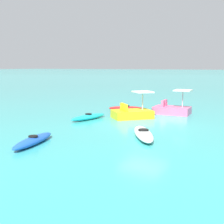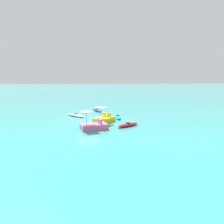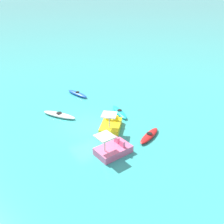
% 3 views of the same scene
% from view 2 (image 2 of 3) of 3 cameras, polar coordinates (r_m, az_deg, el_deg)
% --- Properties ---
extents(ground_plane, '(600.00, 600.00, 0.00)m').
position_cam_2_polar(ground_plane, '(22.58, -6.81, -2.33)').
color(ground_plane, '#38ADA8').
extents(kayak_red, '(1.66, 2.69, 0.37)m').
position_cam_2_polar(kayak_red, '(19.33, 4.61, -3.72)').
color(kayak_red, red).
rests_on(kayak_red, ground_plane).
extents(kayak_white, '(3.13, 2.37, 0.37)m').
position_cam_2_polar(kayak_white, '(25.08, -10.48, -0.90)').
color(kayak_white, white).
rests_on(kayak_white, ground_plane).
extents(kayak_cyan, '(2.86, 1.13, 0.37)m').
position_cam_2_polar(kayak_cyan, '(23.60, 1.63, -1.38)').
color(kayak_cyan, '#19B7C6').
rests_on(kayak_cyan, ground_plane).
extents(kayak_blue, '(2.91, 1.27, 0.37)m').
position_cam_2_polar(kayak_blue, '(28.95, -4.26, 0.53)').
color(kayak_blue, blue).
rests_on(kayak_blue, ground_plane).
extents(pedal_boat_yellow, '(2.78, 2.73, 1.68)m').
position_cam_2_polar(pedal_boat_yellow, '(21.29, -2.32, -2.04)').
color(pedal_boat_yellow, yellow).
rests_on(pedal_boat_yellow, ground_plane).
extents(pedal_boat_pink, '(1.69, 2.55, 1.68)m').
position_cam_2_polar(pedal_boat_pink, '(18.27, -5.35, -3.93)').
color(pedal_boat_pink, pink).
rests_on(pedal_boat_pink, ground_plane).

